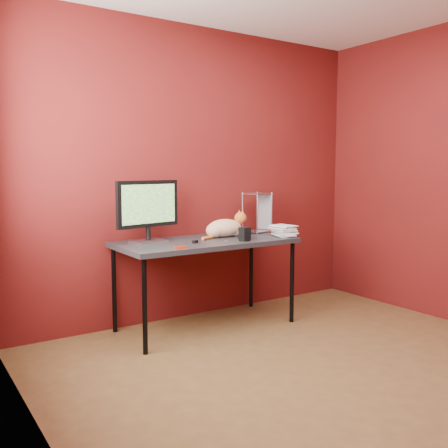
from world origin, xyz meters
TOP-DOWN VIEW (x-y plane):
  - room at (0.00, 0.00)m, footprint 3.52×3.52m
  - desk at (-0.15, 1.37)m, footprint 1.50×0.70m
  - monitor at (-0.62, 1.49)m, footprint 0.57×0.24m
  - cat at (0.09, 1.44)m, footprint 0.50×0.19m
  - skull_mug at (0.16, 1.24)m, footprint 0.11×0.11m
  - speaker at (0.09, 1.15)m, footprint 0.10×0.10m
  - book_stack at (0.48, 1.22)m, footprint 0.22×0.26m
  - wire_rack at (0.52, 1.54)m, footprint 0.25×0.22m
  - pocket_knife at (-0.55, 1.08)m, footprint 0.09×0.04m
  - black_gadget at (-0.31, 1.26)m, footprint 0.05×0.04m
  - washer at (-0.05, 1.21)m, footprint 0.04×0.04m

SIDE VIEW (x-z plane):
  - desk at x=-0.15m, z-range 0.32..1.07m
  - washer at x=-0.05m, z-range 0.75..0.75m
  - pocket_knife at x=-0.55m, z-range 0.75..0.77m
  - black_gadget at x=-0.31m, z-range 0.75..0.77m
  - speaker at x=0.09m, z-range 0.75..0.86m
  - skull_mug at x=0.16m, z-range 0.75..0.85m
  - cat at x=0.09m, z-range 0.71..0.95m
  - wire_rack at x=0.52m, z-range 0.75..1.12m
  - monitor at x=-0.62m, z-range 0.78..1.28m
  - book_stack at x=0.48m, z-range 0.75..1.83m
  - room at x=0.00m, z-range 0.14..2.75m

